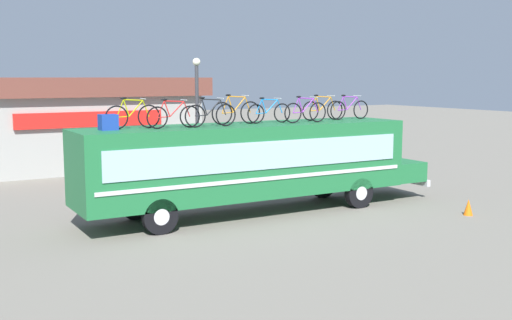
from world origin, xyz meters
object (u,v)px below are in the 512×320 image
(rooftop_bicycle_5, at_px, (269,112))
(street_lamp, at_px, (197,114))
(rooftop_bicycle_2, at_px, (174,116))
(traffic_cone, at_px, (468,207))
(rooftop_bicycle_6, at_px, (305,112))
(bus, at_px, (253,161))
(rooftop_bicycle_7, at_px, (323,110))
(rooftop_bicycle_8, at_px, (349,109))
(rooftop_bicycle_3, at_px, (211,114))
(rooftop_bicycle_4, at_px, (236,112))
(rooftop_bicycle_1, at_px, (133,116))
(luggage_bag_1, at_px, (108,122))

(rooftop_bicycle_5, height_order, street_lamp, street_lamp)
(rooftop_bicycle_2, relative_size, traffic_cone, 3.24)
(rooftop_bicycle_6, distance_m, traffic_cone, 6.23)
(rooftop_bicycle_5, bearing_deg, bus, -172.59)
(rooftop_bicycle_2, height_order, street_lamp, street_lamp)
(rooftop_bicycle_7, distance_m, rooftop_bicycle_8, 1.12)
(rooftop_bicycle_3, bearing_deg, rooftop_bicycle_6, -0.12)
(rooftop_bicycle_4, bearing_deg, rooftop_bicycle_3, -155.84)
(traffic_cone, bearing_deg, street_lamp, 125.82)
(rooftop_bicycle_1, height_order, rooftop_bicycle_4, rooftop_bicycle_4)
(street_lamp, bearing_deg, rooftop_bicycle_8, -46.03)
(rooftop_bicycle_6, relative_size, traffic_cone, 3.17)
(traffic_cone, bearing_deg, rooftop_bicycle_3, 155.96)
(rooftop_bicycle_8, bearing_deg, rooftop_bicycle_3, -174.56)
(bus, height_order, rooftop_bicycle_2, rooftop_bicycle_2)
(rooftop_bicycle_1, bearing_deg, rooftop_bicycle_3, -12.96)
(rooftop_bicycle_7, xyz_separation_m, traffic_cone, (2.96, -4.11, -3.10))
(bus, relative_size, traffic_cone, 24.09)
(street_lamp, bearing_deg, traffic_cone, -54.18)
(traffic_cone, distance_m, street_lamp, 10.57)
(rooftop_bicycle_4, distance_m, street_lamp, 4.34)
(rooftop_bicycle_6, xyz_separation_m, rooftop_bicycle_7, (1.21, 0.68, 0.01))
(luggage_bag_1, distance_m, rooftop_bicycle_8, 8.94)
(rooftop_bicycle_4, xyz_separation_m, rooftop_bicycle_8, (4.68, 0.03, -0.03))
(rooftop_bicycle_7, bearing_deg, bus, -174.32)
(rooftop_bicycle_8, xyz_separation_m, street_lamp, (-4.11, 4.26, -0.28))
(rooftop_bicycle_1, height_order, rooftop_bicycle_5, rooftop_bicycle_1)
(bus, distance_m, luggage_bag_1, 5.02)
(rooftop_bicycle_4, xyz_separation_m, rooftop_bicycle_5, (1.21, -0.07, -0.04))
(rooftop_bicycle_6, distance_m, rooftop_bicycle_8, 2.39)
(rooftop_bicycle_2, xyz_separation_m, street_lamp, (2.94, 4.73, -0.28))
(street_lamp, bearing_deg, rooftop_bicycle_6, -69.69)
(street_lamp, bearing_deg, luggage_bag_1, -137.94)
(bus, bearing_deg, rooftop_bicycle_2, -174.47)
(rooftop_bicycle_3, bearing_deg, bus, 12.14)
(rooftop_bicycle_8, bearing_deg, rooftop_bicycle_1, -179.81)
(traffic_cone, height_order, street_lamp, street_lamp)
(bus, xyz_separation_m, street_lamp, (0.02, 4.45, 1.31))
(rooftop_bicycle_7, height_order, street_lamp, street_lamp)
(rooftop_bicycle_4, height_order, rooftop_bicycle_8, rooftop_bicycle_4)
(bus, relative_size, rooftop_bicycle_4, 7.19)
(rooftop_bicycle_3, xyz_separation_m, street_lamp, (1.75, 4.82, -0.29))
(rooftop_bicycle_3, relative_size, rooftop_bicycle_8, 1.01)
(rooftop_bicycle_4, bearing_deg, street_lamp, 82.43)
(rooftop_bicycle_4, xyz_separation_m, traffic_cone, (6.53, -3.97, -3.13))
(rooftop_bicycle_1, bearing_deg, rooftop_bicycle_2, -21.54)
(street_lamp, bearing_deg, rooftop_bicycle_5, -81.68)
(street_lamp, bearing_deg, rooftop_bicycle_4, -97.57)
(luggage_bag_1, bearing_deg, rooftop_bicycle_3, -8.51)
(rooftop_bicycle_5, bearing_deg, rooftop_bicycle_2, -174.12)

